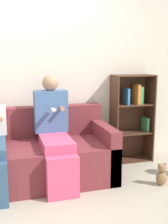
% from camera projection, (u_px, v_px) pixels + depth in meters
% --- Properties ---
extents(ground_plane, '(14.00, 14.00, 0.00)m').
position_uv_depth(ground_plane, '(34.00, 202.00, 2.98)').
color(ground_plane, '#B2A893').
extents(back_wall, '(10.00, 0.06, 2.55)m').
position_uv_depth(back_wall, '(21.00, 75.00, 3.73)').
color(back_wall, silver).
rests_on(back_wall, ground_plane).
extents(couch, '(2.20, 0.93, 0.87)m').
position_uv_depth(couch, '(23.00, 158.00, 3.43)').
color(couch, maroon).
rests_on(couch, ground_plane).
extents(adult_seated, '(0.41, 0.85, 1.30)m').
position_uv_depth(adult_seated, '(54.00, 129.00, 3.36)').
color(adult_seated, '#DB4C75').
rests_on(adult_seated, ground_plane).
extents(bookshelf, '(0.59, 0.32, 1.27)m').
position_uv_depth(bookshelf, '(132.00, 115.00, 4.13)').
color(bookshelf, '#4C2D1E').
rests_on(bookshelf, ground_plane).
extents(teddy_bear, '(0.14, 0.11, 0.28)m').
position_uv_depth(teddy_bear, '(162.00, 175.00, 3.36)').
color(teddy_bear, '#936B47').
rests_on(teddy_bear, ground_plane).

